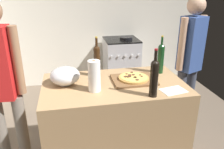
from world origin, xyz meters
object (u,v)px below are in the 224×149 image
object	(u,v)px
stove	(121,64)
wine_bottle_clear	(97,60)
wine_bottle_dark	(161,57)
person_in_stripes	(2,83)
paper_towel_roll	(94,76)
pizza	(134,78)
mixing_bowl	(65,76)
person_in_red	(189,59)
wine_bottle_amber	(154,77)

from	to	relation	value
stove	wine_bottle_clear	bearing A→B (deg)	-111.34
wine_bottle_dark	person_in_stripes	xyz separation A→B (m)	(-1.50, -0.11, -0.11)
person_in_stripes	paper_towel_roll	bearing A→B (deg)	-13.11
pizza	person_in_stripes	world-z (taller)	person_in_stripes
mixing_bowl	stove	distance (m)	2.09
person_in_red	wine_bottle_clear	bearing A→B (deg)	-169.74
paper_towel_roll	mixing_bowl	bearing A→B (deg)	142.72
pizza	person_in_red	size ratio (longest dim) A/B	0.17
pizza	person_in_red	bearing A→B (deg)	26.28
wine_bottle_amber	person_in_red	bearing A→B (deg)	45.25
pizza	mixing_bowl	xyz separation A→B (m)	(-0.64, 0.04, 0.05)
mixing_bowl	person_in_red	bearing A→B (deg)	13.59
mixing_bowl	stove	xyz separation A→B (m)	(0.95, 1.78, -0.55)
paper_towel_roll	person_in_red	xyz separation A→B (m)	(1.18, 0.53, -0.09)
wine_bottle_clear	person_in_stripes	world-z (taller)	person_in_stripes
person_in_stripes	stove	bearing A→B (deg)	50.15
wine_bottle_clear	pizza	bearing A→B (deg)	-30.14
wine_bottle_dark	person_in_stripes	bearing A→B (deg)	-175.70
mixing_bowl	person_in_red	distance (m)	1.46
wine_bottle_clear	person_in_stripes	xyz separation A→B (m)	(-0.85, -0.15, -0.11)
wine_bottle_clear	person_in_red	distance (m)	1.13
pizza	wine_bottle_clear	bearing A→B (deg)	149.86
paper_towel_roll	person_in_red	world-z (taller)	person_in_red
paper_towel_roll	person_in_red	bearing A→B (deg)	24.27
pizza	stove	world-z (taller)	pizza
wine_bottle_dark	wine_bottle_clear	size ratio (longest dim) A/B	0.98
mixing_bowl	pizza	bearing A→B (deg)	-4.00
wine_bottle_dark	stove	xyz separation A→B (m)	(-0.01, 1.67, -0.63)
wine_bottle_dark	wine_bottle_amber	distance (m)	0.55
wine_bottle_dark	person_in_red	size ratio (longest dim) A/B	0.23
wine_bottle_clear	wine_bottle_amber	size ratio (longest dim) A/B	0.99
pizza	stove	bearing A→B (deg)	80.16
wine_bottle_amber	person_in_stripes	world-z (taller)	person_in_stripes
mixing_bowl	person_in_stripes	world-z (taller)	person_in_stripes
pizza	wine_bottle_clear	size ratio (longest dim) A/B	0.72
wine_bottle_dark	person_in_stripes	distance (m)	1.51
wine_bottle_clear	paper_towel_roll	bearing A→B (deg)	-101.58
mixing_bowl	wine_bottle_clear	xyz separation A→B (m)	(0.31, 0.14, 0.09)
mixing_bowl	paper_towel_roll	distance (m)	0.31
paper_towel_roll	person_in_stripes	size ratio (longest dim) A/B	0.16
pizza	wine_bottle_dark	distance (m)	0.38
paper_towel_roll	wine_bottle_amber	xyz separation A→B (m)	(0.46, -0.19, 0.04)
person_in_red	person_in_stripes	bearing A→B (deg)	-169.91
wine_bottle_dark	person_in_red	world-z (taller)	person_in_red
paper_towel_roll	wine_bottle_dark	xyz separation A→B (m)	(0.72, 0.29, 0.03)
wine_bottle_amber	person_in_red	size ratio (longest dim) A/B	0.24
pizza	person_in_stripes	distance (m)	1.17
paper_towel_roll	wine_bottle_amber	bearing A→B (deg)	-23.07
wine_bottle_amber	stove	xyz separation A→B (m)	(0.25, 2.16, -0.64)
paper_towel_roll	stove	xyz separation A→B (m)	(0.71, 1.97, -0.60)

